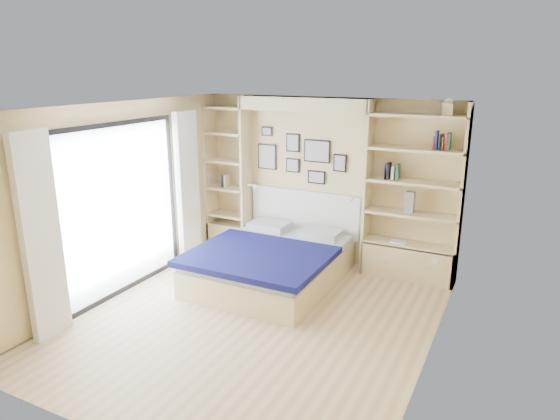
% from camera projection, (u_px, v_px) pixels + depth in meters
% --- Properties ---
extents(ground, '(4.50, 4.50, 0.00)m').
position_uv_depth(ground, '(254.00, 320.00, 5.97)').
color(ground, tan).
rests_on(ground, ground).
extents(room_shell, '(4.50, 4.50, 4.50)m').
position_uv_depth(room_shell, '(282.00, 200.00, 7.15)').
color(room_shell, '#D8C086').
rests_on(room_shell, ground).
extents(bed, '(1.82, 2.27, 1.07)m').
position_uv_depth(bed, '(271.00, 262.00, 6.99)').
color(bed, beige).
rests_on(bed, ground).
extents(photo_gallery, '(1.48, 0.02, 0.82)m').
position_uv_depth(photo_gallery, '(299.00, 156.00, 7.63)').
color(photo_gallery, black).
rests_on(photo_gallery, ground).
extents(reading_lamps, '(1.92, 0.12, 0.15)m').
position_uv_depth(reading_lamps, '(301.00, 192.00, 7.51)').
color(reading_lamps, silver).
rests_on(reading_lamps, ground).
extents(shelf_decor, '(3.54, 0.23, 2.03)m').
position_uv_depth(shelf_decor, '(397.00, 160.00, 6.81)').
color(shelf_decor, maroon).
rests_on(shelf_decor, ground).
extents(deck, '(3.20, 4.00, 0.05)m').
position_uv_depth(deck, '(47.00, 268.00, 7.52)').
color(deck, '#6B624F').
rests_on(deck, ground).
extents(deck_chair, '(0.70, 0.85, 0.75)m').
position_uv_depth(deck_chair, '(78.00, 230.00, 8.15)').
color(deck_chair, tan).
rests_on(deck_chair, ground).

